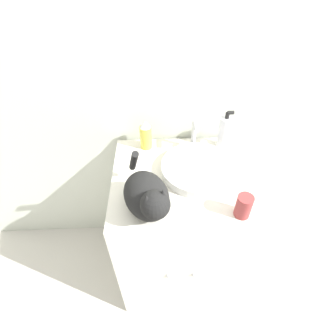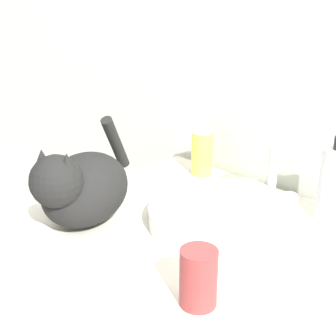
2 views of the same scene
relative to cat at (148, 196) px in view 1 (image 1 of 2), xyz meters
name	(u,v)px [view 1 (image 1 of 2)]	position (x,y,z in m)	size (l,w,h in m)	color
ground_plane	(179,309)	(0.14, -0.10, -0.92)	(8.00, 8.00, 0.00)	beige
wall_back	(176,58)	(0.14, 0.53, 0.33)	(6.00, 0.05, 2.50)	silver
vanity_cabinet	(177,228)	(0.14, 0.19, -0.51)	(0.62, 0.60, 0.83)	silver
sink_basin	(198,168)	(0.23, 0.22, -0.07)	(0.34, 0.34, 0.04)	white
faucet	(194,137)	(0.23, 0.40, -0.02)	(0.14, 0.09, 0.17)	silver
cat	(148,196)	(0.00, 0.00, 0.00)	(0.24, 0.35, 0.22)	black
soap_bottle	(224,132)	(0.38, 0.41, 0.00)	(0.06, 0.06, 0.21)	silver
spray_bottle	(146,135)	(-0.01, 0.42, -0.01)	(0.06, 0.06, 0.16)	#EADB4C
cup	(244,206)	(0.37, -0.03, -0.04)	(0.06, 0.06, 0.10)	#9E3838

